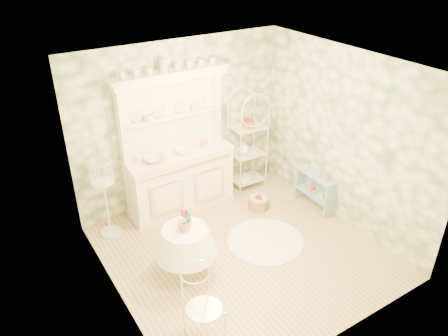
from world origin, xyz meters
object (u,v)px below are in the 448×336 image
kitchen_dresser (178,145)px  side_shelf (315,191)px  bakers_rack (248,138)px  birdcage_stand (104,190)px  cafe_chair (204,313)px  floor_basket (258,202)px  round_table (186,254)px

kitchen_dresser → side_shelf: 2.38m
bakers_rack → birdcage_stand: bakers_rack is taller
cafe_chair → birdcage_stand: (-0.24, 2.46, 0.38)m
cafe_chair → floor_basket: bearing=64.4°
kitchen_dresser → side_shelf: size_ratio=3.33×
kitchen_dresser → floor_basket: 1.65m
kitchen_dresser → bakers_rack: bearing=-1.4°
bakers_rack → round_table: size_ratio=3.15×
side_shelf → cafe_chair: (-2.90, -1.34, 0.10)m
round_table → birdcage_stand: bearing=112.7°
floor_basket → round_table: bearing=-157.0°
kitchen_dresser → floor_basket: (1.07, -0.72, -1.03)m
side_shelf → birdcage_stand: size_ratio=0.44×
side_shelf → birdcage_stand: bearing=154.4°
kitchen_dresser → floor_basket: size_ratio=6.46×
side_shelf → cafe_chair: cafe_chair is taller
round_table → cafe_chair: 1.12m
bakers_rack → floor_basket: bearing=-107.2°
bakers_rack → cafe_chair: 3.46m
bakers_rack → birdcage_stand: size_ratio=1.24×
kitchen_dresser → cafe_chair: 2.83m
birdcage_stand → cafe_chair: bearing=-84.3°
birdcage_stand → side_shelf: bearing=-19.5°
side_shelf → round_table: (-2.56, -0.28, 0.01)m
side_shelf → floor_basket: side_shelf is taller
round_table → cafe_chair: (-0.34, -1.07, 0.09)m
bakers_rack → birdcage_stand: 2.58m
round_table → side_shelf: bearing=6.2°
side_shelf → cafe_chair: 3.20m
kitchen_dresser → cafe_chair: kitchen_dresser is taller
kitchen_dresser → side_shelf: kitchen_dresser is taller
floor_basket → side_shelf: bearing=-29.8°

